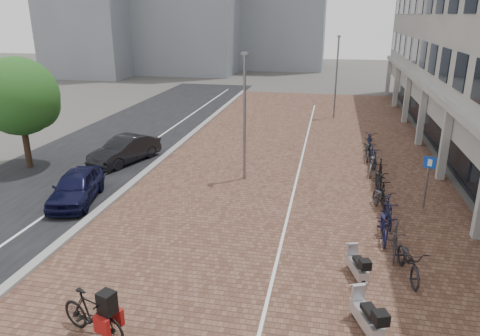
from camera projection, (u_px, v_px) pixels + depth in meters
name	position (u px, v px, depth m)	size (l,w,h in m)	color
ground	(200.00, 272.00, 13.51)	(140.00, 140.00, 0.00)	#474442
plaza_brick	(298.00, 158.00, 24.24)	(14.50, 42.00, 0.04)	brown
street_asphalt	(111.00, 146.00, 26.33)	(8.00, 50.00, 0.03)	black
curb	(174.00, 149.00, 25.57)	(0.35, 42.00, 0.14)	gray
lane_line	(143.00, 148.00, 25.95)	(0.12, 44.00, 0.00)	white
parking_line	(302.00, 157.00, 24.20)	(0.10, 30.00, 0.00)	white
car_navy	(76.00, 187.00, 18.36)	(1.56, 3.87, 1.32)	black
car_dark	(125.00, 150.00, 23.28)	(1.44, 4.13, 1.36)	black
hero_bike	(92.00, 314.00, 10.62)	(2.09, 1.19, 1.42)	black
scooter_front	(357.00, 265.00, 13.01)	(0.43, 1.36, 0.94)	#ADACB1
scooter_back	(367.00, 315.00, 10.74)	(0.48, 1.54, 1.06)	#B9B8BE
parking_sign	(428.00, 175.00, 17.47)	(0.44, 0.20, 2.17)	slate
lamp_near	(244.00, 119.00, 20.19)	(0.12, 0.12, 5.77)	slate
lamp_far	(336.00, 78.00, 32.67)	(0.12, 0.12, 5.90)	slate
street_tree	(22.00, 98.00, 21.71)	(3.79, 3.79, 5.51)	#382619
bike_row	(379.00, 180.00, 19.56)	(1.41, 15.83, 1.05)	black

